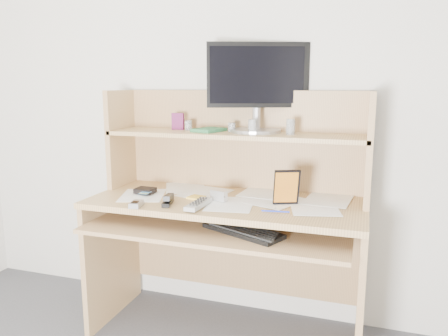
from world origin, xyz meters
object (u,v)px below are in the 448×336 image
(desk, at_px, (230,206))
(monitor, at_px, (257,85))
(game_case, at_px, (287,187))
(tv_remote, at_px, (198,204))
(keyboard, at_px, (243,230))

(desk, relative_size, monitor, 2.71)
(game_case, height_order, monitor, monitor)
(tv_remote, height_order, monitor, monitor)
(monitor, bearing_deg, desk, -147.57)
(game_case, relative_size, monitor, 0.34)
(desk, xyz_separation_m, keyboard, (0.14, -0.27, -0.03))
(keyboard, distance_m, tv_remote, 0.25)
(monitor, bearing_deg, tv_remote, -136.20)
(game_case, bearing_deg, monitor, 108.52)
(monitor, bearing_deg, keyboard, -105.68)
(desk, height_order, monitor, monitor)
(desk, distance_m, monitor, 0.66)
(desk, relative_size, keyboard, 3.34)
(game_case, xyz_separation_m, monitor, (-0.21, 0.24, 0.49))
(tv_remote, distance_m, monitor, 0.72)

